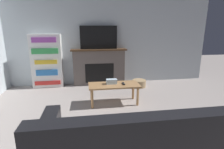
{
  "coord_description": "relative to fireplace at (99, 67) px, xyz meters",
  "views": [
    {
      "loc": [
        -0.51,
        -0.67,
        1.53
      ],
      "look_at": [
        0.0,
        2.67,
        0.65
      ],
      "focal_mm": 28.0,
      "sensor_mm": 36.0,
      "label": 1
    }
  ],
  "objects": [
    {
      "name": "wall_back",
      "position": [
        0.14,
        0.14,
        0.84
      ],
      "size": [
        6.15,
        0.06,
        2.7
      ],
      "color": "silver",
      "rests_on": "ground_plane"
    },
    {
      "name": "fireplace",
      "position": [
        0.0,
        0.0,
        0.0
      ],
      "size": [
        1.53,
        0.28,
        1.0
      ],
      "color": "#605651",
      "rests_on": "ground_plane"
    },
    {
      "name": "tv",
      "position": [
        0.0,
        -0.02,
        0.81
      ],
      "size": [
        1.0,
        0.03,
        0.62
      ],
      "color": "black",
      "rests_on": "fireplace"
    },
    {
      "name": "coffee_table",
      "position": [
        0.19,
        -1.41,
        -0.14
      ],
      "size": [
        1.05,
        0.47,
        0.42
      ],
      "color": "#A87A4C",
      "rests_on": "ground_plane"
    },
    {
      "name": "tissue_box",
      "position": [
        0.15,
        -1.37,
        -0.03
      ],
      "size": [
        0.22,
        0.12,
        0.1
      ],
      "color": "silver",
      "rests_on": "coffee_table"
    },
    {
      "name": "remote_control",
      "position": [
        0.39,
        -1.43,
        -0.07
      ],
      "size": [
        0.04,
        0.15,
        0.02
      ],
      "color": "black",
      "rests_on": "coffee_table"
    },
    {
      "name": "bookshelf",
      "position": [
        -1.39,
        -0.02,
        0.2
      ],
      "size": [
        0.79,
        0.29,
        1.41
      ],
      "color": "white",
      "rests_on": "ground_plane"
    },
    {
      "name": "storage_basket",
      "position": [
        1.05,
        -0.42,
        -0.41
      ],
      "size": [
        0.37,
        0.37,
        0.19
      ],
      "color": "tan",
      "rests_on": "ground_plane"
    }
  ]
}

